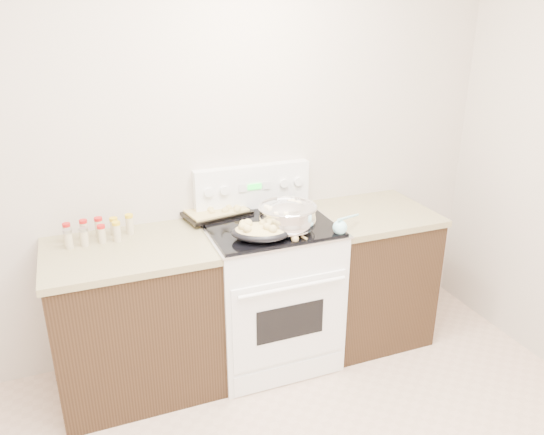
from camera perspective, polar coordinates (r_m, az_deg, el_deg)
name	(u,v)px	position (r m, az deg, el deg)	size (l,w,h in m)	color
room_shell	(330,172)	(1.57, 6.25, 4.87)	(4.10, 3.60, 2.75)	beige
counter_left	(136,318)	(3.25, -14.41, -10.48)	(0.93, 0.67, 0.92)	black
counter_right	(368,273)	(3.70, 10.31, -5.92)	(0.73, 0.67, 0.92)	black
kitchen_range	(269,289)	(3.39, -0.34, -7.71)	(0.78, 0.73, 1.22)	white
mixing_bowl	(287,218)	(3.06, 1.67, -0.05)	(0.44, 0.44, 0.20)	silver
roasting_pan	(260,231)	(2.95, -1.25, -1.49)	(0.39, 0.34, 0.12)	black
baking_sheet	(216,211)	(3.35, -6.02, 0.71)	(0.45, 0.35, 0.06)	black
wooden_spoon	(294,236)	(2.99, 2.37, -2.01)	(0.09, 0.25, 0.04)	tan
blue_ladle	(341,226)	(3.08, 7.41, -0.96)	(0.25, 0.19, 0.11)	#9DE4EB
spice_jars	(97,231)	(3.15, -18.32, -1.39)	(0.39, 0.15, 0.12)	#BFB28C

